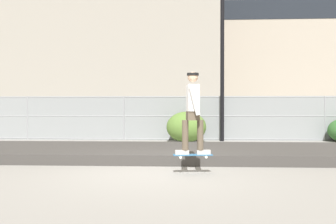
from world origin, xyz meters
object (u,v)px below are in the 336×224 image
(street_lamp, at_px, (222,34))
(parked_car_near, at_px, (61,118))
(skater, at_px, (193,108))
(skateboard, at_px, (193,155))
(parked_car_mid, at_px, (173,118))
(shrub_left, at_px, (186,127))

(street_lamp, relative_size, parked_car_near, 1.55)
(skater, bearing_deg, skateboard, 172.87)
(skateboard, xyz_separation_m, skater, (0.00, -0.00, 0.96))
(parked_car_mid, distance_m, shrub_left, 4.25)
(parked_car_mid, relative_size, shrub_left, 2.82)
(skateboard, height_order, shrub_left, shrub_left)
(skater, distance_m, parked_car_near, 12.52)
(skateboard, distance_m, shrub_left, 6.64)
(skateboard, xyz_separation_m, street_lamp, (1.35, 7.19, 3.98))
(street_lamp, bearing_deg, shrub_left, -159.19)
(skater, xyz_separation_m, shrub_left, (-0.11, 6.64, -0.74))
(parked_car_near, bearing_deg, parked_car_mid, 1.80)
(parked_car_mid, bearing_deg, shrub_left, -80.75)
(skateboard, bearing_deg, shrub_left, 90.92)
(street_lamp, bearing_deg, parked_car_near, 156.49)
(skater, height_order, street_lamp, street_lamp)
(parked_car_near, xyz_separation_m, parked_car_mid, (5.79, 0.18, 0.00))
(skateboard, relative_size, street_lamp, 0.12)
(shrub_left, bearing_deg, parked_car_mid, 99.25)
(skateboard, distance_m, parked_car_near, 12.52)
(parked_car_near, distance_m, shrub_left, 7.61)
(skater, distance_m, shrub_left, 6.68)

